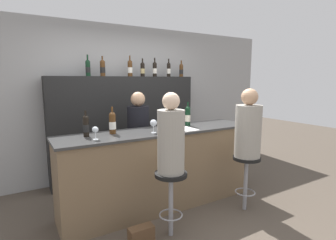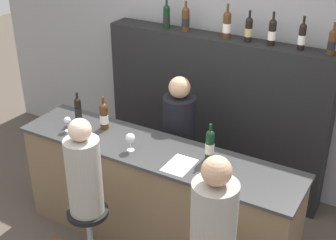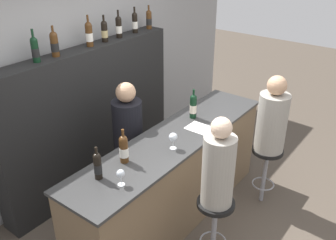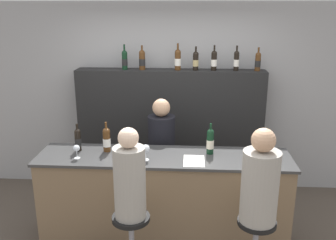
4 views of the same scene
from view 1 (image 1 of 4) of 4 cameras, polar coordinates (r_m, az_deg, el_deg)
name	(u,v)px [view 1 (image 1 of 4)]	position (r m, az deg, el deg)	size (l,w,h in m)	color
ground_plane	(173,214)	(3.52, 1.04, -19.79)	(16.00, 16.00, 0.00)	#4C4238
wall_back	(121,102)	(4.68, -10.26, 3.96)	(6.40, 0.05, 2.60)	#9E9E9E
bar_counter	(161,168)	(3.54, -1.44, -10.42)	(2.66, 0.62, 1.04)	brown
back_bar_cabinet	(126,128)	(4.53, -9.11, -1.69)	(2.49, 0.28, 1.74)	black
wine_bottle_counter_0	(86,126)	(3.13, -17.43, -1.18)	(0.07, 0.07, 0.30)	black
wine_bottle_counter_1	(112,123)	(3.22, -12.00, -0.57)	(0.08, 0.08, 0.33)	#4C2D14
wine_bottle_counter_2	(188,116)	(3.71, 4.33, 0.92)	(0.08, 0.08, 0.33)	black
wine_bottle_backbar_0	(88,68)	(4.28, -17.04, 10.83)	(0.07, 0.07, 0.33)	black
wine_bottle_backbar_1	(103,68)	(4.34, -14.05, 10.94)	(0.08, 0.08, 0.31)	#4C2D14
wine_bottle_backbar_2	(130,68)	(4.50, -8.27, 11.12)	(0.08, 0.08, 0.34)	#4C2D14
wine_bottle_backbar_3	(143,69)	(4.59, -5.55, 10.95)	(0.07, 0.07, 0.31)	black
wine_bottle_backbar_4	(155,69)	(4.70, -2.90, 11.01)	(0.07, 0.07, 0.32)	black
wine_bottle_backbar_5	(169,69)	(4.84, 0.15, 10.96)	(0.07, 0.07, 0.32)	black
wine_bottle_backbar_6	(181,70)	(4.98, 2.90, 10.79)	(0.07, 0.07, 0.30)	#4C2D14
wine_glass_0	(95,130)	(2.95, -15.55, -2.14)	(0.07, 0.07, 0.14)	silver
wine_glass_1	(153,123)	(3.20, -3.18, -0.71)	(0.08, 0.08, 0.17)	silver
tasting_menu	(186,129)	(3.47, 4.04, -1.95)	(0.21, 0.30, 0.00)	white
bar_stool_left	(171,187)	(2.88, 0.63, -14.43)	(0.35, 0.35, 0.71)	gray
guest_seated_left	(171,138)	(2.71, 0.65, -3.91)	(0.28, 0.28, 0.85)	gray
bar_stool_right	(246,169)	(3.56, 16.66, -10.16)	(0.35, 0.35, 0.71)	gray
guest_seated_right	(248,127)	(3.43, 17.06, -1.56)	(0.32, 0.32, 0.86)	gray
bartender	(139,146)	(3.94, -6.39, -5.75)	(0.32, 0.32, 1.51)	black
handbag	(141,236)	(2.94, -5.83, -23.84)	(0.26, 0.12, 0.20)	#513823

